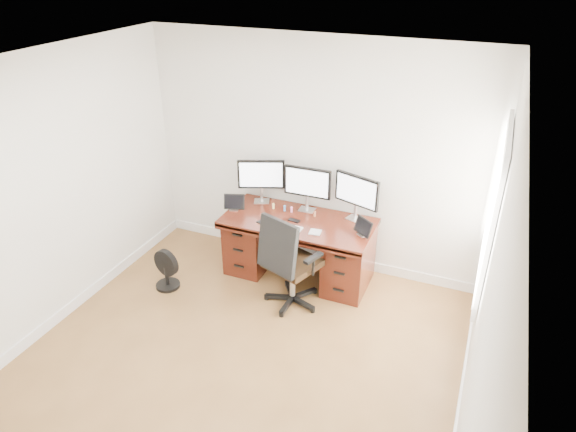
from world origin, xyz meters
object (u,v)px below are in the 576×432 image
at_px(floor_fan, 166,270).
at_px(desk, 299,245).
at_px(keyboard, 288,228).
at_px(office_chair, 289,276).
at_px(monitor_center, 307,184).

bearing_deg(floor_fan, desk, 43.77).
bearing_deg(keyboard, office_chair, -62.49).
height_order(desk, monitor_center, monitor_center).
bearing_deg(office_chair, keyboard, 134.70).
height_order(desk, office_chair, office_chair).
bearing_deg(desk, floor_fan, -147.94).
distance_m(desk, floor_fan, 1.54).
relative_size(desk, keyboard, 5.48).
relative_size(floor_fan, keyboard, 1.53).
xyz_separation_m(desk, floor_fan, (-1.30, -0.81, -0.17)).
height_order(floor_fan, monitor_center, monitor_center).
bearing_deg(monitor_center, office_chair, -83.02).
height_order(desk, floor_fan, desk).
height_order(office_chair, monitor_center, monitor_center).
bearing_deg(desk, office_chair, -78.74).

